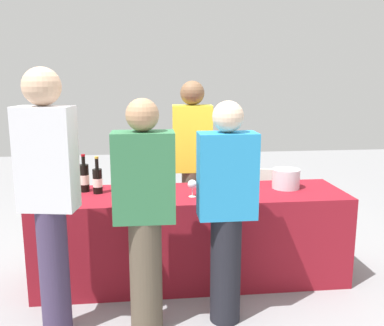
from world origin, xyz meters
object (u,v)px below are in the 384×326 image
at_px(wine_bottle_0, 84,178).
at_px(wine_glass_3, 219,183).
at_px(wine_glass_2, 210,187).
at_px(wine_bottle_4, 235,177).
at_px(menu_board, 260,204).
at_px(ice_bucket, 286,179).
at_px(server_pouring, 192,161).
at_px(wine_bottle_2, 125,177).
at_px(wine_bottle_3, 214,175).
at_px(guest_2, 227,207).
at_px(wine_glass_0, 148,186).
at_px(guest_0, 49,192).
at_px(wine_glass_1, 192,185).
at_px(guest_1, 144,210).
at_px(wine_bottle_1, 98,181).

distance_m(wine_bottle_0, wine_glass_3, 1.12).
xyz_separation_m(wine_bottle_0, wine_glass_2, (1.00, -0.33, -0.02)).
bearing_deg(wine_bottle_4, menu_board, 59.88).
relative_size(ice_bucket, server_pouring, 0.14).
height_order(wine_bottle_2, server_pouring, server_pouring).
relative_size(wine_bottle_2, wine_bottle_3, 1.03).
relative_size(wine_glass_2, server_pouring, 0.08).
height_order(ice_bucket, server_pouring, server_pouring).
xyz_separation_m(guest_2, menu_board, (0.65, 1.48, -0.45)).
distance_m(wine_bottle_3, guest_2, 0.79).
bearing_deg(wine_bottle_2, guest_2, -48.43).
bearing_deg(guest_2, wine_bottle_0, 142.53).
bearing_deg(wine_glass_0, guest_0, -135.14).
relative_size(wine_bottle_3, ice_bucket, 1.32).
relative_size(wine_glass_3, ice_bucket, 0.61).
bearing_deg(wine_glass_3, wine_glass_2, -135.02).
xyz_separation_m(wine_bottle_0, wine_glass_1, (0.87, -0.26, -0.02)).
bearing_deg(wine_bottle_2, guest_1, -79.35).
bearing_deg(wine_bottle_0, wine_glass_3, -12.46).
distance_m(wine_glass_3, guest_1, 0.85).
bearing_deg(wine_glass_3, wine_bottle_0, 167.54).
height_order(wine_bottle_2, wine_glass_3, wine_bottle_2).
bearing_deg(guest_1, wine_bottle_2, 101.43).
bearing_deg(menu_board, wine_bottle_2, -142.30).
distance_m(wine_glass_2, guest_2, 0.48).
height_order(wine_glass_2, guest_0, guest_0).
bearing_deg(wine_bottle_1, guest_1, -64.13).
relative_size(wine_bottle_3, wine_glass_0, 2.39).
height_order(wine_bottle_4, server_pouring, server_pouring).
xyz_separation_m(wine_bottle_2, wine_glass_3, (0.76, -0.23, -0.01)).
distance_m(wine_glass_2, guest_1, 0.73).
bearing_deg(wine_bottle_0, wine_glass_0, -22.32).
xyz_separation_m(wine_bottle_4, menu_board, (0.43, 0.75, -0.48)).
distance_m(wine_bottle_3, wine_glass_0, 0.59).
relative_size(ice_bucket, guest_2, 0.15).
height_order(wine_bottle_0, wine_glass_1, wine_bottle_0).
bearing_deg(ice_bucket, wine_bottle_2, 176.98).
bearing_deg(ice_bucket, menu_board, 90.41).
distance_m(wine_bottle_0, wine_bottle_3, 1.08).
relative_size(server_pouring, guest_2, 1.07).
height_order(wine_glass_3, guest_1, guest_1).
bearing_deg(wine_bottle_1, menu_board, 25.37).
relative_size(wine_glass_0, server_pouring, 0.08).
bearing_deg(wine_glass_0, guest_2, -48.82).
height_order(server_pouring, guest_2, server_pouring).
height_order(wine_glass_3, menu_board, wine_glass_3).
distance_m(wine_bottle_1, wine_bottle_2, 0.23).
distance_m(guest_0, guest_1, 0.61).
distance_m(wine_bottle_2, guest_2, 1.07).
distance_m(wine_bottle_3, wine_glass_2, 0.32).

